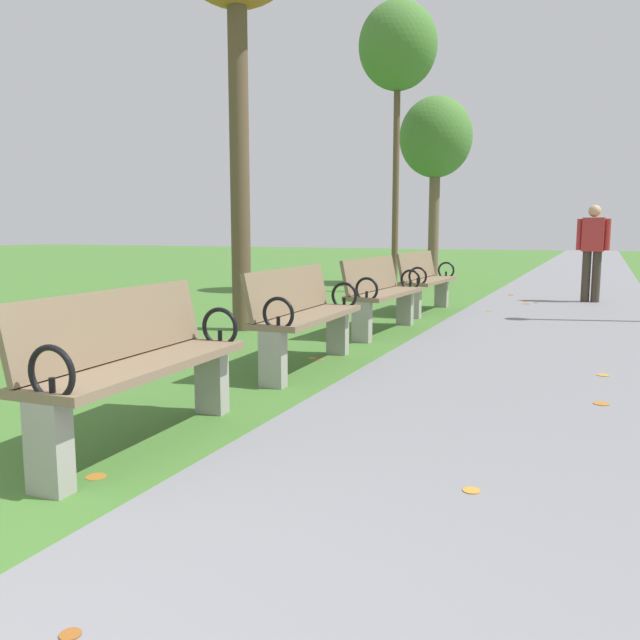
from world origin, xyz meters
The scene contains 9 objects.
paved_walkway centered at (1.37, 18.00, 0.01)m, with size 2.73×44.00×0.02m, color slate.
park_bench_2 centered at (-0.50, 2.35, 0.49)m, with size 0.52×1.61×0.90m.
park_bench_3 centered at (-0.50, 4.65, 0.49)m, with size 0.51×1.61×0.90m.
park_bench_4 centered at (-0.50, 6.89, 0.49)m, with size 0.54×1.62×0.90m.
park_bench_5 centered at (-0.50, 9.03, 0.49)m, with size 0.54×1.62×0.90m.
tree_2 centered at (-1.84, 11.87, 4.62)m, with size 1.48×1.48×5.48m.
tree_3 centered at (-1.58, 13.97, 3.18)m, with size 1.59×1.59×4.11m.
pedestrian_walking centered at (1.76, 11.33, 0.93)m, with size 0.53×0.25×1.62m.
scattered_leaves centered at (0.42, 5.28, 0.02)m, with size 5.21×14.07×0.02m.
Camera 1 is at (1.91, -0.62, 1.24)m, focal length 36.86 mm.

